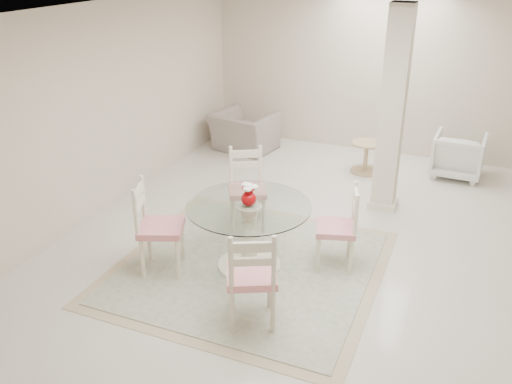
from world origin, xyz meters
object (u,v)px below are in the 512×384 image
at_px(recliner_taupe, 244,132).
at_px(dining_chair_west, 154,221).
at_px(dining_chair_south, 252,272).
at_px(side_table, 366,158).
at_px(dining_table, 249,237).
at_px(dining_chair_north, 247,182).
at_px(red_vase, 249,195).
at_px(dining_chair_east, 342,222).
at_px(column, 392,112).
at_px(armchair_white, 458,155).

bearing_deg(recliner_taupe, dining_chair_west, 109.94).
relative_size(dining_chair_south, side_table, 2.31).
distance_m(dining_table, dining_chair_south, 1.05).
xyz_separation_m(dining_chair_west, dining_chair_south, (1.36, -0.50, -0.01)).
bearing_deg(dining_chair_north, red_vase, -93.18).
height_order(dining_chair_north, dining_chair_south, dining_chair_south).
bearing_deg(recliner_taupe, side_table, -175.13).
distance_m(dining_chair_west, recliner_taupe, 4.01).
distance_m(dining_chair_east, dining_chair_west, 2.04).
xyz_separation_m(column, side_table, (-0.50, 1.14, -1.12)).
bearing_deg(dining_chair_east, recliner_taupe, -156.87).
bearing_deg(dining_chair_south, column, -127.88).
bearing_deg(dining_chair_south, dining_chair_north, -91.07).
height_order(dining_table, dining_chair_west, dining_chair_west).
xyz_separation_m(dining_chair_east, dining_chair_west, (-1.86, -0.84, 0.05)).
xyz_separation_m(dining_table, dining_chair_west, (-0.93, -0.43, 0.22)).
bearing_deg(column, dining_chair_north, -140.59).
bearing_deg(recliner_taupe, dining_table, 124.79).
relative_size(red_vase, dining_chair_north, 0.22).
distance_m(recliner_taupe, side_table, 2.21).
relative_size(recliner_taupe, side_table, 2.06).
bearing_deg(side_table, column, -66.40).
bearing_deg(recliner_taupe, dining_chair_east, 139.51).
relative_size(dining_chair_east, recliner_taupe, 1.04).
bearing_deg(dining_chair_south, dining_chair_east, -136.32).
height_order(dining_chair_east, side_table, dining_chair_east).
bearing_deg(dining_chair_west, dining_chair_south, -132.15).
bearing_deg(dining_chair_west, dining_chair_north, -42.14).
bearing_deg(armchair_white, recliner_taupe, 5.79).
bearing_deg(armchair_white, dining_chair_east, 75.67).
bearing_deg(dining_chair_north, recliner_taupe, 86.29).
bearing_deg(dining_chair_north, dining_table, -93.22).
bearing_deg(dining_table, recliner_taupe, 114.61).
relative_size(column, armchair_white, 3.58).
distance_m(red_vase, dining_chair_north, 1.07).
bearing_deg(dining_chair_east, armchair_white, 146.77).
relative_size(red_vase, armchair_white, 0.33).
height_order(dining_table, dining_chair_north, dining_chair_north).
bearing_deg(side_table, dining_table, -100.07).
distance_m(dining_chair_east, dining_chair_south, 1.44).
height_order(dining_chair_west, armchair_white, dining_chair_west).
bearing_deg(dining_chair_west, column, -59.65).
bearing_deg(dining_chair_north, dining_chair_west, -138.49).
bearing_deg(column, dining_chair_west, -127.82).
distance_m(column, dining_chair_east, 1.93).
relative_size(dining_chair_north, dining_chair_south, 0.99).
bearing_deg(red_vase, dining_chair_north, 115.01).
bearing_deg(side_table, red_vase, -100.05).
bearing_deg(red_vase, recliner_taupe, 114.62).
bearing_deg(dining_chair_east, red_vase, -82.03).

